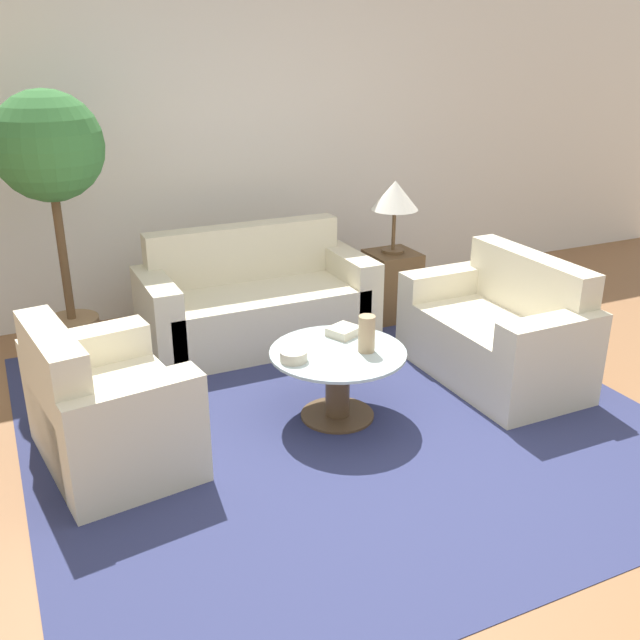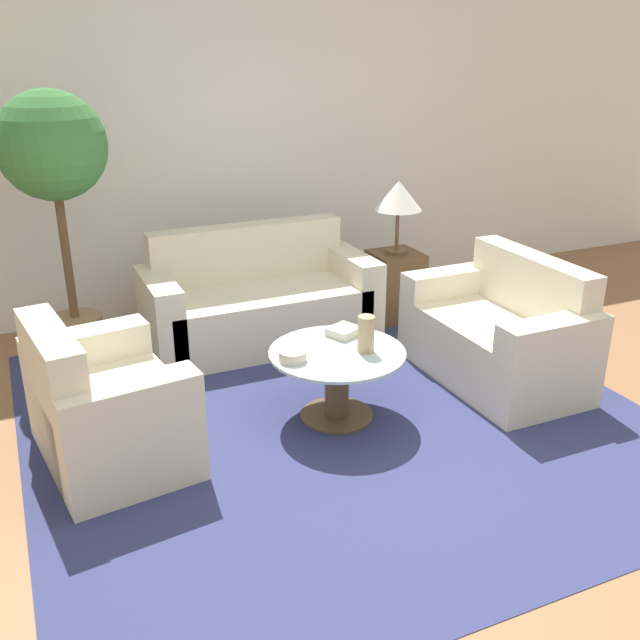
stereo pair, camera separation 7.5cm
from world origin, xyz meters
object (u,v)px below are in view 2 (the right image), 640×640
Objects in this scene: armchair at (100,413)px; book_stack at (344,331)px; vase at (366,334)px; bowl at (292,356)px; sofa_main at (258,304)px; potted_plant at (55,169)px; table_lamp at (398,197)px; loveseat at (502,337)px; coffee_table at (337,375)px.

armchair is 1.52m from book_stack.
vase is 0.99× the size of book_stack.
bowl is at bearing -177.04° from book_stack.
bowl is at bearing -101.06° from sofa_main.
potted_plant is at bearing 123.63° from bowl.
sofa_main is 1.83m from armchair.
armchair is 2.90m from table_lamp.
loveseat is 1.56m from bowl.
armchair is at bearing -91.18° from loveseat.
sofa_main reaches higher than loveseat.
loveseat is 1.57× the size of coffee_table.
vase is at bearing -82.82° from sofa_main.
table_lamp reaches higher than coffee_table.
table_lamp is (-0.10, 1.27, 0.72)m from loveseat.
vase is at bearing -111.10° from book_stack.
bowl is at bearing -56.37° from potted_plant.
vase is (-1.11, -0.13, 0.26)m from loveseat.
sofa_main is at bearing -54.77° from armchair.
armchair reaches higher than bowl.
book_stack is (-0.01, 0.27, -0.08)m from vase.
sofa_main reaches higher than bowl.
coffee_table is at bearing 3.18° from bowl.
book_stack is at bearing 55.16° from coffee_table.
armchair is at bearing -154.13° from table_lamp.
armchair is at bearing 176.00° from coffee_table.
vase is (-1.00, -1.39, -0.46)m from table_lamp.
potted_plant is at bearing 171.10° from sofa_main.
book_stack is (-1.12, 0.15, 0.18)m from loveseat.
armchair is 4.82× the size of vase.
bowl is at bearing -103.65° from armchair.
table_lamp is at bearing -175.58° from loveseat.
loveseat reaches higher than vase.
loveseat is 1.15m from vase.
armchair is 1.86× the size of table_lamp.
book_stack is (0.14, 0.20, 0.18)m from coffee_table.
potted_plant reaches higher than coffee_table.
loveseat is 2.22× the size of table_lamp.
potted_plant is (-2.59, 1.50, 1.08)m from loveseat.
potted_plant is (-2.49, 0.23, 0.36)m from table_lamp.
potted_plant is 2.35m from vase.
armchair is at bearing -91.38° from potted_plant.
potted_plant is at bearing 130.74° from coffee_table.
potted_plant reaches higher than table_lamp.
armchair is 6.75× the size of bowl.
vase reaches higher than book_stack.
bowl is (1.08, -0.11, 0.18)m from armchair.
loveseat reaches higher than armchair.
bowl is at bearing -137.31° from table_lamp.
potted_plant is 11.82× the size of bowl.
armchair is 1.31× the size of coffee_table.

